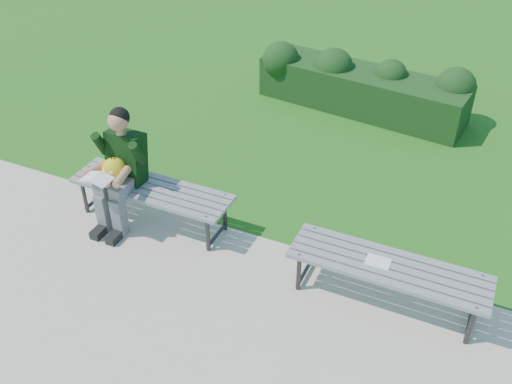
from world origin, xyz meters
The scene contains 7 objects.
ground centered at (0.00, 0.00, 0.00)m, with size 80.00×80.00×0.00m.
walkway centered at (0.00, -1.75, 0.01)m, with size 30.00×3.50×0.02m.
hedge centered at (0.56, 3.36, 0.39)m, with size 3.19×1.15×0.86m.
bench_left centered at (-0.71, -0.23, 0.42)m, with size 1.80×0.50×0.46m.
bench_right centered at (1.89, -0.36, 0.42)m, with size 1.80×0.50×0.46m.
seated_boy centered at (-1.01, -0.33, 0.71)m, with size 0.56×0.76×1.31m.
paper_sheet centered at (1.79, -0.36, 0.47)m, with size 0.22×0.16×0.01m.
Camera 1 is at (2.38, -4.28, 3.97)m, focal length 40.00 mm.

